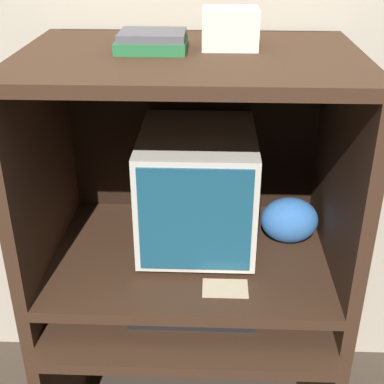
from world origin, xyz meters
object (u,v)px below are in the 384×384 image
(mouse, at_px, (278,315))
(book_stack, at_px, (152,41))
(keyboard, at_px, (192,311))
(snack_bag, at_px, (289,220))
(crt_monitor, at_px, (197,188))
(storage_box, at_px, (230,28))

(mouse, xyz_separation_m, book_stack, (-0.40, 0.20, 0.81))
(keyboard, xyz_separation_m, book_stack, (-0.12, 0.19, 0.81))
(book_stack, bearing_deg, snack_bag, 7.64)
(crt_monitor, xyz_separation_m, keyboard, (-0.01, -0.24, -0.33))
(mouse, distance_m, storage_box, 0.89)
(mouse, height_order, snack_bag, snack_bag)
(crt_monitor, relative_size, snack_bag, 2.35)
(mouse, relative_size, book_stack, 0.37)
(crt_monitor, distance_m, keyboard, 0.40)
(snack_bag, xyz_separation_m, book_stack, (-0.45, -0.06, 0.61))
(storage_box, bearing_deg, keyboard, -113.59)
(keyboard, relative_size, storage_box, 2.50)
(mouse, xyz_separation_m, storage_box, (-0.17, 0.24, 0.84))
(mouse, bearing_deg, book_stack, 153.10)
(snack_bag, relative_size, book_stack, 0.99)
(snack_bag, bearing_deg, mouse, -101.08)
(keyboard, relative_size, book_stack, 2.02)
(keyboard, bearing_deg, snack_bag, 37.51)
(keyboard, bearing_deg, mouse, -2.30)
(keyboard, bearing_deg, storage_box, 66.41)
(snack_bag, relative_size, storage_box, 1.23)
(book_stack, bearing_deg, keyboard, -57.34)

